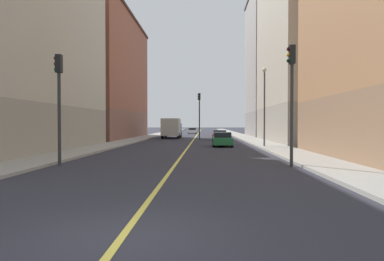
{
  "coord_description": "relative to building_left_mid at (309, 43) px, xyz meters",
  "views": [
    {
      "loc": [
        1.53,
        -6.33,
        2.09
      ],
      "look_at": [
        -0.14,
        37.78,
        1.26
      ],
      "focal_mm": 32.74,
      "sensor_mm": 36.0,
      "label": 1
    }
  ],
  "objects": [
    {
      "name": "ground_plane",
      "position": [
        -13.43,
        -34.58,
        -11.45
      ],
      "size": [
        400.0,
        400.0,
        0.0
      ],
      "primitive_type": "plane",
      "color": "#2C2C36",
      "rests_on": "ground"
    },
    {
      "name": "sidewalk_left",
      "position": [
        -5.92,
        14.42,
        -11.37
      ],
      "size": [
        2.78,
        168.0,
        0.15
      ],
      "primitive_type": "cube",
      "color": "#9E9B93",
      "rests_on": "ground"
    },
    {
      "name": "sidewalk_right",
      "position": [
        -20.93,
        14.42,
        -11.37
      ],
      "size": [
        2.78,
        168.0,
        0.15
      ],
      "primitive_type": "cube",
      "color": "#9E9B93",
      "rests_on": "ground"
    },
    {
      "name": "lane_center_stripe",
      "position": [
        -13.43,
        14.42,
        -11.44
      ],
      "size": [
        0.16,
        154.0,
        0.01
      ],
      "primitive_type": "cube",
      "color": "#E5D14C",
      "rests_on": "ground"
    },
    {
      "name": "building_left_mid",
      "position": [
        0.0,
        0.0,
        0.0
      ],
      "size": [
        9.35,
        19.07,
        22.88
      ],
      "color": "#9D9688",
      "rests_on": "ground"
    },
    {
      "name": "building_left_far",
      "position": [
        0.0,
        17.54,
        0.29
      ],
      "size": [
        9.35,
        14.6,
        23.46
      ],
      "color": "gray",
      "rests_on": "ground"
    },
    {
      "name": "building_right_midblock",
      "position": [
        -26.85,
        9.4,
        -2.55
      ],
      "size": [
        9.35,
        25.35,
        17.77
      ],
      "color": "brown",
      "rests_on": "ground"
    },
    {
      "name": "traffic_light_left_near",
      "position": [
        -7.72,
        -23.8,
        -7.63
      ],
      "size": [
        0.4,
        0.32,
        5.89
      ],
      "color": "#2D2D2D",
      "rests_on": "ground"
    },
    {
      "name": "traffic_light_right_near",
      "position": [
        -19.16,
        -23.8,
        -7.84
      ],
      "size": [
        0.4,
        0.32,
        5.52
      ],
      "color": "#2D2D2D",
      "rests_on": "ground"
    },
    {
      "name": "traffic_light_median_far",
      "position": [
        -12.67,
        5.02,
        -7.49
      ],
      "size": [
        0.4,
        0.32,
        6.12
      ],
      "color": "#2D2D2D",
      "rests_on": "ground"
    },
    {
      "name": "street_lamp_left_near",
      "position": [
        -6.71,
        -10.03,
        -7.13
      ],
      "size": [
        0.36,
        0.36,
        6.84
      ],
      "color": "#4C4C51",
      "rests_on": "ground"
    },
    {
      "name": "car_red",
      "position": [
        -10.06,
        3.53,
        -10.81
      ],
      "size": [
        1.87,
        4.61,
        1.29
      ],
      "color": "red",
      "rests_on": "ground"
    },
    {
      "name": "car_green",
      "position": [
        -10.3,
        -8.35,
        -10.81
      ],
      "size": [
        1.87,
        4.23,
        1.32
      ],
      "color": "#1E6B38",
      "rests_on": "ground"
    },
    {
      "name": "car_white",
      "position": [
        -14.69,
        34.51,
        -10.84
      ],
      "size": [
        1.93,
        4.25,
        1.24
      ],
      "color": "white",
      "rests_on": "ground"
    },
    {
      "name": "box_truck",
      "position": [
        -16.77,
        9.74,
        -9.92
      ],
      "size": [
        2.54,
        6.87,
        2.85
      ],
      "color": "navy",
      "rests_on": "ground"
    }
  ]
}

